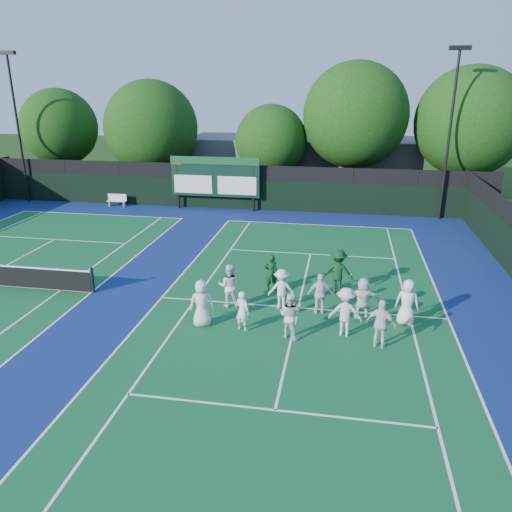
# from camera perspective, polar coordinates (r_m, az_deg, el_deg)

# --- Properties ---
(ground) EXTENTS (120.00, 120.00, 0.00)m
(ground) POSITION_cam_1_polar(r_m,az_deg,el_deg) (18.36, 4.55, -7.26)
(ground) COLOR #19340E
(ground) RESTS_ON ground
(court_apron) EXTENTS (34.00, 32.00, 0.01)m
(court_apron) POSITION_cam_1_polar(r_m,az_deg,el_deg) (20.59, -12.06, -4.58)
(court_apron) COLOR navy
(court_apron) RESTS_ON ground
(near_court) EXTENTS (11.05, 23.85, 0.01)m
(near_court) POSITION_cam_1_polar(r_m,az_deg,el_deg) (19.25, 4.85, -5.92)
(near_court) COLOR #11562A
(near_court) RESTS_ON ground
(back_fence) EXTENTS (34.00, 0.08, 3.00)m
(back_fence) POSITION_cam_1_polar(r_m,az_deg,el_deg) (33.90, -2.84, 7.65)
(back_fence) COLOR black
(back_fence) RESTS_ON ground
(scoreboard) EXTENTS (6.00, 0.21, 3.55)m
(scoreboard) POSITION_cam_1_polar(r_m,az_deg,el_deg) (33.59, -4.73, 8.95)
(scoreboard) COLOR black
(scoreboard) RESTS_ON ground
(clubhouse) EXTENTS (18.00, 6.00, 4.00)m
(clubhouse) POSITION_cam_1_polar(r_m,az_deg,el_deg) (40.98, 5.22, 10.54)
(clubhouse) COLOR slate
(clubhouse) RESTS_ON ground
(light_pole_left) EXTENTS (1.20, 0.30, 10.12)m
(light_pole_left) POSITION_cam_1_polar(r_m,az_deg,el_deg) (39.18, -25.79, 14.71)
(light_pole_left) COLOR black
(light_pole_left) RESTS_ON ground
(light_pole_right) EXTENTS (1.20, 0.30, 10.12)m
(light_pole_right) POSITION_cam_1_polar(r_m,az_deg,el_deg) (32.69, 21.47, 14.72)
(light_pole_right) COLOR black
(light_pole_right) RESTS_ON ground
(bench) EXTENTS (1.34, 0.40, 0.84)m
(bench) POSITION_cam_1_polar(r_m,az_deg,el_deg) (36.12, -15.59, 6.22)
(bench) COLOR white
(bench) RESTS_ON ground
(tree_a) EXTENTS (5.74, 5.74, 7.79)m
(tree_a) POSITION_cam_1_polar(r_m,az_deg,el_deg) (42.00, -21.31, 13.36)
(tree_a) COLOR black
(tree_a) RESTS_ON ground
(tree_b) EXTENTS (6.85, 6.85, 8.41)m
(tree_b) POSITION_cam_1_polar(r_m,az_deg,el_deg) (38.74, -11.62, 13.92)
(tree_b) COLOR black
(tree_b) RESTS_ON ground
(tree_c) EXTENTS (5.11, 5.11, 6.75)m
(tree_c) POSITION_cam_1_polar(r_m,az_deg,el_deg) (36.54, 2.01, 12.80)
(tree_c) COLOR black
(tree_c) RESTS_ON ground
(tree_d) EXTENTS (7.17, 7.17, 9.60)m
(tree_d) POSITION_cam_1_polar(r_m,az_deg,el_deg) (36.03, 11.54, 15.18)
(tree_d) COLOR black
(tree_d) RESTS_ON ground
(tree_e) EXTENTS (7.22, 7.22, 9.29)m
(tree_e) POSITION_cam_1_polar(r_m,az_deg,el_deg) (36.95, 23.45, 13.60)
(tree_e) COLOR black
(tree_e) RESTS_ON ground
(tennis_ball_0) EXTENTS (0.07, 0.07, 0.07)m
(tennis_ball_0) POSITION_cam_1_polar(r_m,az_deg,el_deg) (19.23, -0.29, -5.78)
(tennis_ball_0) COLOR #CFE51B
(tennis_ball_0) RESTS_ON ground
(tennis_ball_1) EXTENTS (0.07, 0.07, 0.07)m
(tennis_ball_1) POSITION_cam_1_polar(r_m,az_deg,el_deg) (19.44, 5.10, -5.59)
(tennis_ball_1) COLOR #CFE51B
(tennis_ball_1) RESTS_ON ground
(tennis_ball_2) EXTENTS (0.07, 0.07, 0.07)m
(tennis_ball_2) POSITION_cam_1_polar(r_m,az_deg,el_deg) (18.09, 16.54, -8.36)
(tennis_ball_2) COLOR #CFE51B
(tennis_ball_2) RESTS_ON ground
(tennis_ball_3) EXTENTS (0.07, 0.07, 0.07)m
(tennis_ball_3) POSITION_cam_1_polar(r_m,az_deg,el_deg) (20.06, -7.45, -4.86)
(tennis_ball_3) COLOR #CFE51B
(tennis_ball_3) RESTS_ON ground
(tennis_ball_4) EXTENTS (0.07, 0.07, 0.07)m
(tennis_ball_4) POSITION_cam_1_polar(r_m,az_deg,el_deg) (22.75, 10.84, -2.07)
(tennis_ball_4) COLOR #CFE51B
(tennis_ball_4) RESTS_ON ground
(tennis_ball_5) EXTENTS (0.07, 0.07, 0.07)m
(tennis_ball_5) POSITION_cam_1_polar(r_m,az_deg,el_deg) (19.24, 13.07, -6.32)
(tennis_ball_5) COLOR #CFE51B
(tennis_ball_5) RESTS_ON ground
(player_front_0) EXTENTS (0.95, 0.75, 1.71)m
(player_front_0) POSITION_cam_1_polar(r_m,az_deg,el_deg) (17.64, -6.23, -5.39)
(player_front_0) COLOR white
(player_front_0) RESTS_ON ground
(player_front_1) EXTENTS (0.62, 0.52, 1.46)m
(player_front_1) POSITION_cam_1_polar(r_m,az_deg,el_deg) (17.27, -1.57, -6.29)
(player_front_1) COLOR white
(player_front_1) RESTS_ON ground
(player_front_2) EXTENTS (0.96, 0.87, 1.62)m
(player_front_2) POSITION_cam_1_polar(r_m,az_deg,el_deg) (16.80, 3.92, -6.80)
(player_front_2) COLOR white
(player_front_2) RESTS_ON ground
(player_front_3) EXTENTS (1.14, 0.69, 1.73)m
(player_front_3) POSITION_cam_1_polar(r_m,az_deg,el_deg) (17.16, 10.18, -6.31)
(player_front_3) COLOR silver
(player_front_3) RESTS_ON ground
(player_front_4) EXTENTS (1.06, 0.72, 1.67)m
(player_front_4) POSITION_cam_1_polar(r_m,az_deg,el_deg) (16.65, 14.13, -7.55)
(player_front_4) COLOR white
(player_front_4) RESTS_ON ground
(player_back_0) EXTENTS (0.90, 0.74, 1.70)m
(player_back_0) POSITION_cam_1_polar(r_m,az_deg,el_deg) (19.05, -3.09, -3.39)
(player_back_0) COLOR white
(player_back_0) RESTS_ON ground
(player_back_1) EXTENTS (1.11, 0.79, 1.55)m
(player_back_1) POSITION_cam_1_polar(r_m,az_deg,el_deg) (18.95, 2.91, -3.75)
(player_back_1) COLOR white
(player_back_1) RESTS_ON ground
(player_back_2) EXTENTS (0.97, 0.52, 1.58)m
(player_back_2) POSITION_cam_1_polar(r_m,az_deg,el_deg) (18.60, 7.36, -4.31)
(player_back_2) COLOR white
(player_back_2) RESTS_ON ground
(player_back_3) EXTENTS (1.47, 0.54, 1.56)m
(player_back_3) POSITION_cam_1_polar(r_m,az_deg,el_deg) (18.55, 12.09, -4.70)
(player_back_3) COLOR white
(player_back_3) RESTS_ON ground
(player_back_4) EXTENTS (0.91, 0.69, 1.68)m
(player_back_4) POSITION_cam_1_polar(r_m,az_deg,el_deg) (18.45, 16.89, -5.06)
(player_back_4) COLOR white
(player_back_4) RESTS_ON ground
(coach_left) EXTENTS (0.62, 0.47, 1.55)m
(coach_left) POSITION_cam_1_polar(r_m,az_deg,el_deg) (20.49, 1.75, -1.91)
(coach_left) COLOR #0E351B
(coach_left) RESTS_ON ground
(coach_right) EXTENTS (1.24, 0.76, 1.86)m
(coach_right) POSITION_cam_1_polar(r_m,az_deg,el_deg) (20.44, 9.37, -1.76)
(coach_right) COLOR #0E361A
(coach_right) RESTS_ON ground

